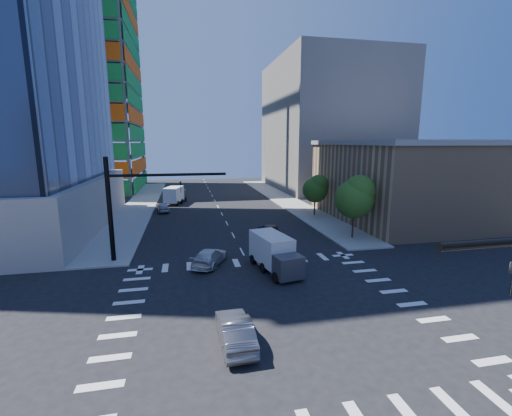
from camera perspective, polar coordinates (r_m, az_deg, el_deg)
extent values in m
plane|color=black|center=(22.26, 2.94, -16.71)|extent=(160.00, 160.00, 0.00)
cube|color=silver|center=(22.26, 2.94, -16.70)|extent=(20.00, 20.00, 0.01)
cube|color=gray|center=(62.48, 4.77, 1.40)|extent=(5.00, 60.00, 0.15)
cube|color=gray|center=(60.41, -18.62, 0.54)|extent=(5.00, 60.00, 0.15)
cube|color=green|center=(82.89, -19.60, 20.12)|extent=(0.12, 24.00, 49.00)
cube|color=#E6580D|center=(73.44, -31.44, 20.49)|extent=(24.00, 0.12, 49.00)
cube|color=tan|center=(51.19, 24.40, 3.94)|extent=(20.00, 22.00, 10.00)
cube|color=gray|center=(50.91, 24.87, 9.87)|extent=(20.50, 22.50, 0.60)
cube|color=#68645E|center=(80.81, 11.98, 13.25)|extent=(24.00, 30.00, 28.00)
imported|color=black|center=(12.44, 36.81, -9.42)|extent=(0.16, 0.20, 1.00)
cylinder|color=black|center=(31.75, -23.20, -0.28)|extent=(0.40, 0.40, 9.00)
cylinder|color=black|center=(30.73, -14.40, 5.38)|extent=(10.00, 0.24, 0.24)
imported|color=black|center=(30.82, -12.45, 3.42)|extent=(0.16, 0.20, 1.00)
cylinder|color=#382316|center=(38.53, 15.81, -3.09)|extent=(0.20, 0.20, 2.27)
sphere|color=#244F15|center=(37.92, 16.05, 1.44)|extent=(4.16, 4.16, 4.16)
sphere|color=#417125|center=(37.71, 16.88, 2.84)|extent=(3.25, 3.25, 3.25)
cylinder|color=#382316|center=(49.35, 9.72, -0.03)|extent=(0.20, 0.20, 1.92)
sphere|color=#244F15|center=(48.94, 9.82, 2.97)|extent=(3.52, 3.52, 3.52)
sphere|color=#417125|center=(48.70, 10.42, 3.90)|extent=(2.75, 2.75, 2.75)
imported|color=black|center=(37.21, 2.55, -4.14)|extent=(2.46, 4.99, 1.36)
imported|color=silver|center=(29.74, -7.72, -8.09)|extent=(3.78, 5.17, 1.39)
imported|color=#9FA2A6|center=(53.36, -15.22, 0.12)|extent=(2.19, 4.36, 1.43)
imported|color=#515056|center=(18.81, -3.52, -19.68)|extent=(1.73, 4.58, 1.49)
cube|color=#BCBBBE|center=(27.71, 3.35, -7.23)|extent=(3.00, 4.83, 2.34)
cube|color=#3D3E44|center=(27.90, 3.34, -8.37)|extent=(2.34, 1.99, 1.71)
cube|color=white|center=(60.08, -13.28, 2.39)|extent=(3.39, 5.05, 2.40)
cube|color=#3D3E44|center=(60.17, -13.25, 1.82)|extent=(2.50, 2.18, 1.76)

